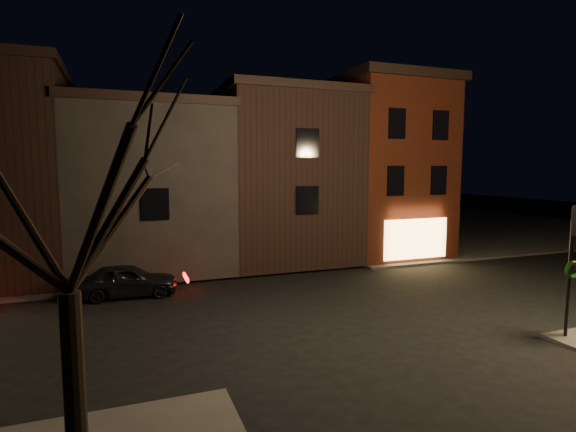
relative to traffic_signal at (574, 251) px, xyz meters
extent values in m
plane|color=black|center=(-5.60, 5.51, -2.81)|extent=(120.00, 120.00, 0.00)
cube|color=#2D2B28|center=(14.40, 25.51, -2.75)|extent=(30.00, 30.00, 0.12)
cube|color=#501C0E|center=(2.40, 15.01, 2.31)|extent=(6.00, 8.00, 10.00)
cube|color=black|center=(2.40, 15.01, 7.56)|extent=(6.50, 8.50, 0.50)
cube|color=#E8BD68|center=(2.40, 10.96, -1.39)|extent=(4.00, 0.12, 2.20)
cube|color=black|center=(-4.10, 16.01, 1.81)|extent=(7.00, 10.00, 9.00)
cube|color=black|center=(-4.10, 16.01, 6.51)|extent=(7.30, 10.30, 0.40)
cube|color=black|center=(-11.35, 16.01, 1.31)|extent=(7.50, 10.00, 8.00)
cube|color=black|center=(-11.35, 16.01, 5.51)|extent=(7.80, 10.30, 0.40)
cylinder|color=black|center=(0.00, 0.11, -0.69)|extent=(0.10, 0.10, 4.00)
torus|color=#0C380F|center=(0.00, 0.02, -0.59)|extent=(0.58, 0.14, 0.58)
sphere|color=#990C0C|center=(0.00, 0.00, -0.37)|extent=(0.12, 0.12, 0.12)
cylinder|color=black|center=(-13.60, -1.49, -1.11)|extent=(0.36, 0.36, 3.15)
imported|color=black|center=(-12.64, 9.83, -2.12)|extent=(4.10, 1.84, 1.37)
camera|label=1|loc=(-12.76, -9.45, 2.48)|focal=28.00mm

